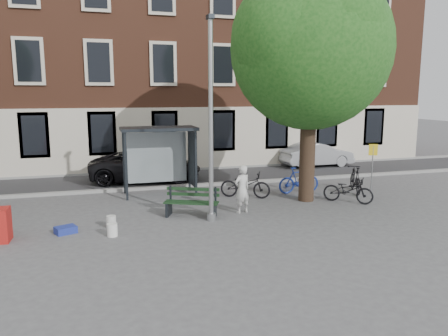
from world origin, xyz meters
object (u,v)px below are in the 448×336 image
bus_shelter (169,145)px  bike_d (356,179)px  bike_a (245,185)px  lamppost (211,131)px  painter (242,189)px  bike_b (299,180)px  notice_sign (373,158)px  bike_c (348,190)px  bench (192,204)px  car_silver (317,155)px  car_dark (146,166)px

bus_shelter → bike_d: 7.50m
bus_shelter → bike_a: (2.61, -1.56, -1.42)m
bike_d → lamppost: bearing=38.8°
bus_shelter → painter: 4.12m
bike_b → bike_d: size_ratio=0.99×
bus_shelter → painter: bus_shelter is taller
bus_shelter → notice_sign: 7.96m
lamppost → bike_d: bearing=18.4°
lamppost → bike_c: size_ratio=3.45×
bench → car_silver: car_silver is taller
bench → bike_a: bike_a is taller
painter → bench: 1.72m
lamppost → notice_sign: size_ratio=3.14×
bike_a → car_dark: 5.38m
car_silver → notice_sign: notice_sign is taller
painter → bench: (-1.68, 0.08, -0.38)m
bus_shelter → bike_d: bus_shelter is taller
painter → bus_shelter: bearing=-81.7°
painter → car_dark: (-2.42, 6.27, -0.11)m
lamppost → bench: lamppost is taller
bike_c → car_dark: car_dark is taller
bike_b → bike_c: bearing=-153.6°
bench → notice_sign: bearing=33.9°
bench → notice_sign: size_ratio=0.92×
bike_a → car_dark: car_dark is taller
painter → bike_c: bearing=164.0°
bike_d → car_dark: size_ratio=0.36×
painter → bike_d: size_ratio=0.91×
bus_shelter → car_silver: bearing=25.4°
bike_a → notice_sign: size_ratio=0.97×
bike_b → car_silver: (3.79, 5.54, 0.12)m
bike_b → bike_c: bike_b is taller
bus_shelter → bike_c: 6.93m
painter → bike_b: bearing=-164.6°
bike_d → notice_sign: size_ratio=0.90×
painter → bench: size_ratio=0.88×
bus_shelter → bike_d: size_ratio=1.63×
bike_a → car_silver: bearing=-17.9°
bike_a → bike_b: 2.29m
lamppost → bench: (-0.48, 0.65, -2.37)m
bike_a → bike_b: bike_b is taller
bike_a → bike_b: (2.28, 0.13, 0.02)m
bike_b → bus_shelter: bearing=72.0°
lamppost → bench: size_ratio=3.40×
painter → bike_b: painter is taller
painter → lamppost: bearing=6.8°
bike_d → notice_sign: (0.50, -0.33, 0.89)m
bike_b → painter: bearing=122.5°
bench → notice_sign: (7.48, 1.18, 1.01)m
bike_a → bike_d: bearing=-65.7°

